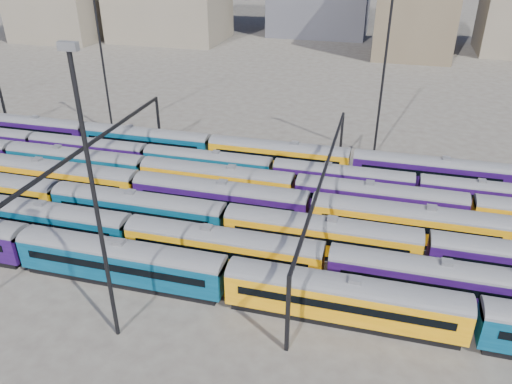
% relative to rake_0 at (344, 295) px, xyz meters
% --- Properties ---
extents(ground, '(500.00, 500.00, 0.00)m').
position_rel_rake_0_xyz_m(ground, '(-14.20, 15.00, -2.88)').
color(ground, '#48423D').
rests_on(ground, ground).
extents(rake_0, '(155.60, 3.25, 5.48)m').
position_rel_rake_0_xyz_m(rake_0, '(0.00, 0.00, 0.00)').
color(rake_0, black).
rests_on(rake_0, ground).
extents(rake_1, '(129.61, 3.16, 5.33)m').
position_rel_rake_0_xyz_m(rake_1, '(-2.29, 5.00, -0.08)').
color(rake_1, black).
rests_on(rake_1, ground).
extents(rake_2, '(108.77, 3.18, 5.37)m').
position_rel_rake_0_xyz_m(rake_2, '(-25.43, 10.00, -0.06)').
color(rake_2, black).
rests_on(rake_2, ground).
extents(rake_3, '(156.96, 3.28, 5.53)m').
position_rel_rake_0_xyz_m(rake_3, '(-16.85, 15.00, 0.03)').
color(rake_3, black).
rests_on(rake_3, ground).
extents(rake_4, '(126.84, 3.09, 5.21)m').
position_rel_rake_0_xyz_m(rake_4, '(-8.38, 20.00, -0.14)').
color(rake_4, black).
rests_on(rake_4, ground).
extents(rake_5, '(115.02, 2.81, 4.71)m').
position_rel_rake_0_xyz_m(rake_5, '(-12.46, 25.00, -0.40)').
color(rake_5, black).
rests_on(rake_5, ground).
extents(rake_6, '(149.05, 3.11, 5.25)m').
position_rel_rake_0_xyz_m(rake_6, '(-12.79, 30.00, -0.12)').
color(rake_6, black).
rests_on(rake_6, ground).
extents(gantry_1, '(0.35, 40.35, 8.03)m').
position_rel_rake_0_xyz_m(gantry_1, '(-34.20, 15.00, 3.91)').
color(gantry_1, black).
rests_on(gantry_1, ground).
extents(gantry_2, '(0.35, 40.35, 8.03)m').
position_rel_rake_0_xyz_m(gantry_2, '(-4.20, 15.00, 3.91)').
color(gantry_2, black).
rests_on(gantry_2, ground).
extents(mast_1, '(1.40, 0.50, 25.60)m').
position_rel_rake_0_xyz_m(mast_1, '(-44.20, 37.00, 11.09)').
color(mast_1, black).
rests_on(mast_1, ground).
extents(mast_2, '(1.40, 0.50, 25.60)m').
position_rel_rake_0_xyz_m(mast_2, '(-19.20, -7.00, 11.09)').
color(mast_2, black).
rests_on(mast_2, ground).
extents(mast_3, '(1.40, 0.50, 25.60)m').
position_rel_rake_0_xyz_m(mast_3, '(0.80, 39.00, 11.09)').
color(mast_3, black).
rests_on(mast_3, ground).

